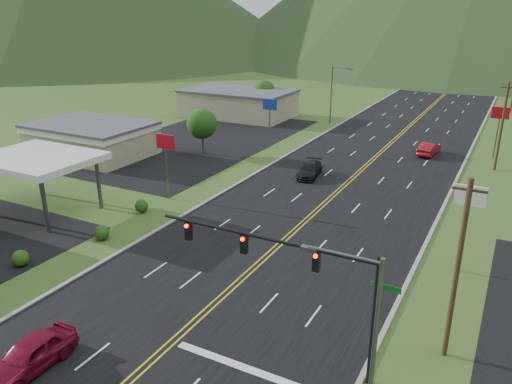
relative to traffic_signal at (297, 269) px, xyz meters
The scene contains 17 objects.
traffic_signal is the anchor object (origin of this frame).
streetlight_east 6.17m from the traffic_signal, 40.39° to the right, with size 3.28×0.25×9.00m.
streetlight_west 58.88m from the traffic_signal, 107.97° to the left, with size 3.28×0.25×9.00m.
gas_canopy 29.59m from the traffic_signal, 164.30° to the left, with size 10.00×8.00×5.30m.
building_west_mid 45.46m from the traffic_signal, 148.05° to the left, with size 14.40×10.40×4.10m.
building_west_far 64.15m from the traffic_signal, 122.56° to the left, with size 18.40×11.40×4.50m.
pole_sign_west_a 26.00m from the traffic_signal, 142.00° to the left, with size 2.00×0.18×6.40m.
pole_sign_west_b 43.17m from the traffic_signal, 118.32° to the left, with size 2.00×0.18×6.40m.
pole_sign_east_a 15.45m from the traffic_signal, 65.05° to the left, with size 2.00×0.18×6.40m.
pole_sign_east_b 46.47m from the traffic_signal, 81.94° to the left, with size 2.00×0.18×6.40m.
tree_west_a 40.80m from the traffic_signal, 130.50° to the left, with size 3.84×3.84×5.82m.
tree_west_b 66.01m from the traffic_signal, 118.49° to the left, with size 3.84×3.84×5.82m.
utility_pole_a 8.08m from the traffic_signal, 29.72° to the left, with size 1.60×0.28×10.00m.
utility_pole_b 41.60m from the traffic_signal, 80.29° to the left, with size 1.60×0.28×10.00m.
car_red_near 14.27m from the traffic_signal, 148.08° to the right, with size 2.02×5.01×1.71m, color maroon.
car_dark_mid 31.05m from the traffic_signal, 110.77° to the left, with size 2.09×5.14×1.49m, color black.
car_red_far 44.09m from the traffic_signal, 91.09° to the left, with size 1.68×4.82×1.59m, color maroon.
Camera 1 is at (14.97, -6.25, 17.43)m, focal length 35.00 mm.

